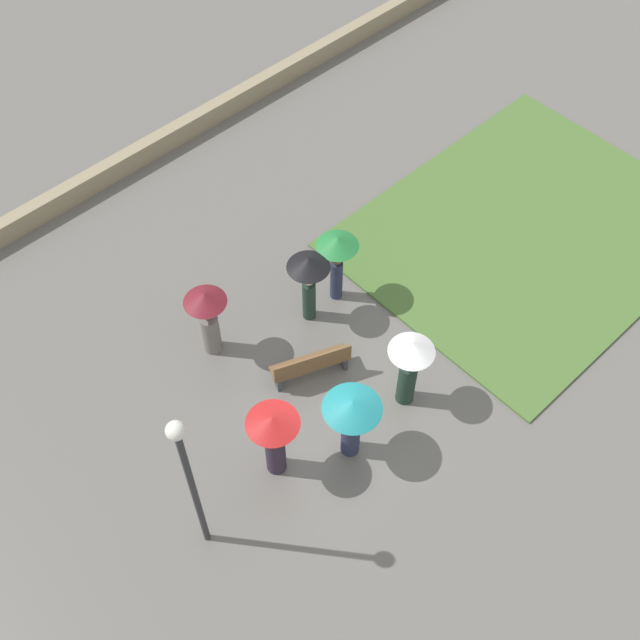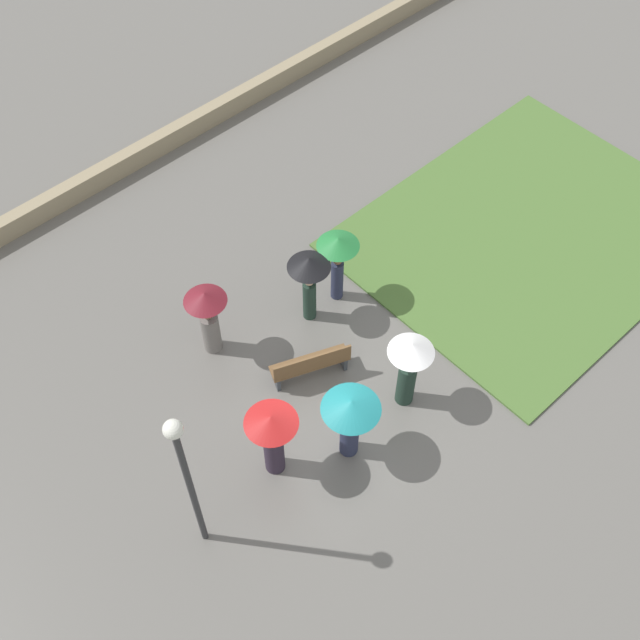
{
  "view_description": "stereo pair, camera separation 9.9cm",
  "coord_description": "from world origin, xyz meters",
  "px_view_note": "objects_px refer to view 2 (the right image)",
  "views": [
    {
      "loc": [
        5.95,
        5.69,
        14.55
      ],
      "look_at": [
        -0.86,
        -1.57,
        1.14
      ],
      "focal_mm": 45.0,
      "sensor_mm": 36.0,
      "label": 1
    },
    {
      "loc": [
        5.87,
        5.76,
        14.55
      ],
      "look_at": [
        -0.86,
        -1.57,
        1.14
      ],
      "focal_mm": 45.0,
      "sensor_mm": 36.0,
      "label": 2
    }
  ],
  "objects_px": {
    "lamp_post": "(186,471)",
    "crowd_person_green": "(338,254)",
    "crowd_person_white": "(409,364)",
    "crowd_person_red": "(272,435)",
    "park_bench": "(311,364)",
    "crowd_person_maroon": "(208,314)",
    "crowd_person_black": "(309,274)",
    "crowd_person_teal": "(351,415)"
  },
  "relations": [
    {
      "from": "park_bench",
      "to": "lamp_post",
      "type": "bearing_deg",
      "value": 40.86
    },
    {
      "from": "crowd_person_green",
      "to": "crowd_person_white",
      "type": "bearing_deg",
      "value": -160.43
    },
    {
      "from": "crowd_person_white",
      "to": "crowd_person_red",
      "type": "relative_size",
      "value": 1.03
    },
    {
      "from": "crowd_person_maroon",
      "to": "lamp_post",
      "type": "bearing_deg",
      "value": 157.57
    },
    {
      "from": "crowd_person_red",
      "to": "crowd_person_black",
      "type": "xyz_separation_m",
      "value": [
        -3.02,
        -2.32,
        0.17
      ]
    },
    {
      "from": "crowd_person_maroon",
      "to": "park_bench",
      "type": "bearing_deg",
      "value": -134.57
    },
    {
      "from": "crowd_person_white",
      "to": "crowd_person_red",
      "type": "xyz_separation_m",
      "value": [
        3.01,
        -0.65,
        -0.05
      ]
    },
    {
      "from": "crowd_person_maroon",
      "to": "crowd_person_red",
      "type": "distance_m",
      "value": 3.23
    },
    {
      "from": "crowd_person_green",
      "to": "crowd_person_teal",
      "type": "bearing_deg",
      "value": 175.92
    },
    {
      "from": "crowd_person_black",
      "to": "crowd_person_white",
      "type": "bearing_deg",
      "value": -103.82
    },
    {
      "from": "crowd_person_green",
      "to": "crowd_person_black",
      "type": "height_order",
      "value": "crowd_person_black"
    },
    {
      "from": "crowd_person_maroon",
      "to": "crowd_person_teal",
      "type": "xyz_separation_m",
      "value": [
        -0.46,
        3.82,
        0.14
      ]
    },
    {
      "from": "crowd_person_green",
      "to": "lamp_post",
      "type": "bearing_deg",
      "value": 149.45
    },
    {
      "from": "crowd_person_white",
      "to": "park_bench",
      "type": "bearing_deg",
      "value": -92.01
    },
    {
      "from": "park_bench",
      "to": "crowd_person_maroon",
      "type": "xyz_separation_m",
      "value": [
        1.06,
        -2.02,
        0.75
      ]
    },
    {
      "from": "park_bench",
      "to": "crowd_person_green",
      "type": "distance_m",
      "value": 2.5
    },
    {
      "from": "lamp_post",
      "to": "crowd_person_white",
      "type": "height_order",
      "value": "lamp_post"
    },
    {
      "from": "lamp_post",
      "to": "crowd_person_green",
      "type": "relative_size",
      "value": 2.22
    },
    {
      "from": "crowd_person_green",
      "to": "crowd_person_black",
      "type": "relative_size",
      "value": 0.99
    },
    {
      "from": "park_bench",
      "to": "crowd_person_white",
      "type": "bearing_deg",
      "value": 144.1
    },
    {
      "from": "park_bench",
      "to": "lamp_post",
      "type": "height_order",
      "value": "lamp_post"
    },
    {
      "from": "park_bench",
      "to": "crowd_person_black",
      "type": "xyz_separation_m",
      "value": [
        -1.09,
        -1.24,
        0.98
      ]
    },
    {
      "from": "crowd_person_maroon",
      "to": "crowd_person_black",
      "type": "xyz_separation_m",
      "value": [
        -2.15,
        0.78,
        0.23
      ]
    },
    {
      "from": "crowd_person_white",
      "to": "crowd_person_black",
      "type": "distance_m",
      "value": 2.97
    },
    {
      "from": "lamp_post",
      "to": "park_bench",
      "type": "bearing_deg",
      "value": -161.45
    },
    {
      "from": "park_bench",
      "to": "crowd_person_white",
      "type": "distance_m",
      "value": 2.2
    },
    {
      "from": "crowd_person_maroon",
      "to": "crowd_person_white",
      "type": "bearing_deg",
      "value": -132.64
    },
    {
      "from": "crowd_person_maroon",
      "to": "crowd_person_red",
      "type": "relative_size",
      "value": 0.97
    },
    {
      "from": "crowd_person_maroon",
      "to": "crowd_person_red",
      "type": "bearing_deg",
      "value": -178.01
    },
    {
      "from": "park_bench",
      "to": "crowd_person_maroon",
      "type": "bearing_deg",
      "value": -40.0
    },
    {
      "from": "crowd_person_green",
      "to": "crowd_person_red",
      "type": "xyz_separation_m",
      "value": [
        3.87,
        2.33,
        -0.16
      ]
    },
    {
      "from": "crowd_person_green",
      "to": "crowd_person_red",
      "type": "bearing_deg",
      "value": 156.78
    },
    {
      "from": "park_bench",
      "to": "crowd_person_black",
      "type": "height_order",
      "value": "crowd_person_black"
    },
    {
      "from": "park_bench",
      "to": "crowd_person_teal",
      "type": "xyz_separation_m",
      "value": [
        0.61,
        1.8,
        0.89
      ]
    },
    {
      "from": "lamp_post",
      "to": "crowd_person_maroon",
      "type": "bearing_deg",
      "value": -130.18
    },
    {
      "from": "crowd_person_green",
      "to": "crowd_person_red",
      "type": "distance_m",
      "value": 4.52
    },
    {
      "from": "crowd_person_teal",
      "to": "crowd_person_black",
      "type": "distance_m",
      "value": 3.48
    },
    {
      "from": "lamp_post",
      "to": "crowd_person_teal",
      "type": "distance_m",
      "value": 3.59
    },
    {
      "from": "lamp_post",
      "to": "crowd_person_green",
      "type": "height_order",
      "value": "lamp_post"
    },
    {
      "from": "crowd_person_white",
      "to": "crowd_person_teal",
      "type": "height_order",
      "value": "crowd_person_white"
    },
    {
      "from": "crowd_person_maroon",
      "to": "crowd_person_green",
      "type": "distance_m",
      "value": 3.1
    },
    {
      "from": "crowd_person_maroon",
      "to": "crowd_person_teal",
      "type": "distance_m",
      "value": 3.85
    }
  ]
}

